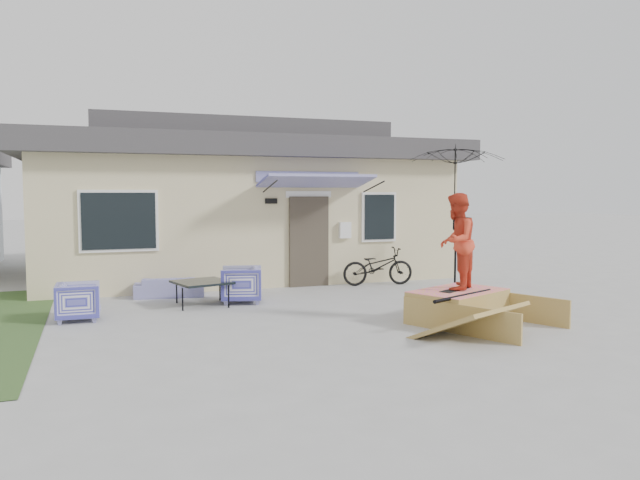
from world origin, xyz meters
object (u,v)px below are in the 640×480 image
object	(u,v)px
loveseat	(169,283)
bicycle	(378,262)
armchair_right	(241,283)
coffee_table	(202,293)
armchair_left	(78,300)
patio_umbrella	(456,211)
skateboard	(456,289)
skater	(457,239)
skate_ramp	(458,306)

from	to	relation	value
loveseat	bicycle	world-z (taller)	bicycle
armchair_right	coffee_table	distance (m)	0.80
armchair_left	patio_umbrella	distance (m)	8.51
armchair_left	coffee_table	distance (m)	2.34
skateboard	patio_umbrella	bearing A→B (deg)	26.85
coffee_table	bicycle	bearing A→B (deg)	15.44
armchair_left	skateboard	size ratio (longest dim) A/B	0.89
bicycle	armchair_left	bearing A→B (deg)	113.66
armchair_right	coffee_table	xyz separation A→B (m)	(-0.79, -0.04, -0.16)
patio_umbrella	skateboard	bearing A→B (deg)	-122.35
armchair_left	patio_umbrella	size ratio (longest dim) A/B	0.29
loveseat	armchair_right	bearing A→B (deg)	144.13
armchair_left	skater	bearing A→B (deg)	-109.39
armchair_right	patio_umbrella	size ratio (longest dim) A/B	0.32
skateboard	skater	size ratio (longest dim) A/B	0.50
loveseat	skater	world-z (taller)	skater
patio_umbrella	armchair_left	bearing A→B (deg)	-171.23
bicycle	skater	bearing A→B (deg)	-179.56
coffee_table	skate_ramp	size ratio (longest dim) A/B	0.46
loveseat	coffee_table	xyz separation A→B (m)	(0.48, -1.25, -0.04)
coffee_table	skate_ramp	distance (m)	4.88
coffee_table	skateboard	world-z (taller)	skateboard
bicycle	coffee_table	bearing A→B (deg)	113.00
patio_umbrella	armchair_right	bearing A→B (deg)	-174.17
loveseat	skate_ramp	size ratio (longest dim) A/B	0.68
skate_ramp	skateboard	world-z (taller)	skateboard
bicycle	armchair_right	bearing A→B (deg)	115.56
loveseat	armchair_left	distance (m)	2.61
skater	armchair_left	bearing A→B (deg)	-64.10
coffee_table	bicycle	world-z (taller)	bicycle
loveseat	coffee_table	bearing A→B (deg)	118.79
loveseat	armchair_right	xyz separation A→B (m)	(1.27, -1.20, 0.12)
skater	skate_ramp	bearing A→B (deg)	70.43
armchair_left	bicycle	world-z (taller)	bicycle
coffee_table	skateboard	size ratio (longest dim) A/B	1.18
coffee_table	skateboard	xyz separation A→B (m)	(3.82, -2.96, 0.32)
coffee_table	skater	xyz separation A→B (m)	(3.82, -2.96, 1.16)
armchair_right	skate_ramp	xyz separation A→B (m)	(3.06, -3.06, -0.14)
armchair_left	skateboard	bearing A→B (deg)	-109.39
skate_ramp	skater	world-z (taller)	skater
armchair_right	loveseat	bearing A→B (deg)	-118.92
coffee_table	skater	bearing A→B (deg)	-37.79
armchair_right	skate_ramp	world-z (taller)	armchair_right
skateboard	loveseat	bearing A→B (deg)	104.83
bicycle	skate_ramp	size ratio (longest dim) A/B	0.80
bicycle	skate_ramp	bearing A→B (deg)	-179.19
patio_umbrella	loveseat	bearing A→B (deg)	174.21
coffee_table	skateboard	distance (m)	4.85
patio_umbrella	bicycle	bearing A→B (deg)	160.38
patio_umbrella	skater	world-z (taller)	skater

